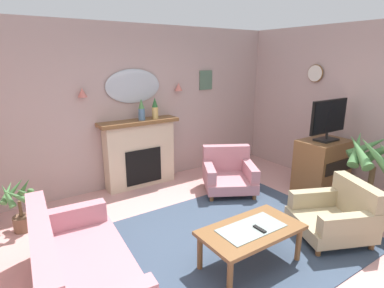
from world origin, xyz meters
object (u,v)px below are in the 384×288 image
wall_sconce_left (82,93)px  coffee_table (251,233)px  wall_clock (315,73)px  tv_flatscreen (329,119)px  potted_plant_small_fern (20,204)px  armchair_in_corner (228,173)px  mantel_vase_centre (155,108)px  mantel_vase_right (141,110)px  wall_mirror (133,86)px  framed_picture (206,80)px  potted_plant_tall_palm (372,172)px  tv_remote (260,229)px  floral_couch (74,263)px  armchair_near_fireplace (337,214)px  wall_sconce_right (179,87)px  fireplace (140,154)px  tv_cabinet (322,167)px

wall_sconce_left → coffee_table: (0.88, -2.77, -1.28)m
wall_clock → tv_flatscreen: wall_clock is taller
potted_plant_small_fern → armchair_in_corner: bearing=-9.0°
mantel_vase_centre → wall_sconce_left: size_ratio=2.55×
mantel_vase_right → armchair_in_corner: size_ratio=0.32×
armchair_in_corner → wall_mirror: bearing=134.4°
framed_picture → potted_plant_tall_palm: size_ratio=0.29×
wall_mirror → tv_flatscreen: bearing=-42.5°
mantel_vase_centre → tv_remote: size_ratio=2.23×
framed_picture → floral_couch: size_ratio=0.20×
mantel_vase_centre → armchair_near_fireplace: 3.19m
mantel_vase_right → potted_plant_small_fern: size_ratio=0.51×
armchair_near_fireplace → wall_clock: bearing=46.1°
wall_mirror → armchair_in_corner: (1.13, -1.16, -1.40)m
potted_plant_small_fern → wall_sconce_right: bearing=12.7°
potted_plant_tall_palm → fireplace: bearing=127.6°
mantel_vase_right → mantel_vase_centre: size_ratio=0.99×
fireplace → floral_couch: 2.64m
fireplace → coffee_table: bearing=-89.3°
tv_remote → armchair_in_corner: bearing=58.6°
armchair_near_fireplace → framed_picture: bearing=86.5°
floral_couch → tv_cabinet: (3.94, 0.10, 0.13)m
floral_couch → potted_plant_small_fern: floral_couch is taller
floral_couch → armchair_in_corner: size_ratio=1.60×
wall_sconce_left → armchair_near_fireplace: size_ratio=0.13×
framed_picture → mantel_vase_centre: bearing=-171.5°
wall_clock → armchair_near_fireplace: bearing=-133.9°
mantel_vase_right → wall_mirror: bearing=106.4°
mantel_vase_centre → coffee_table: 2.83m
wall_mirror → potted_plant_tall_palm: size_ratio=0.78×
wall_clock → coffee_table: (-2.79, -1.37, -1.52)m
tv_flatscreen → potted_plant_small_fern: (-4.23, 1.45, -0.88)m
armchair_near_fireplace → tv_cabinet: tv_cabinet is taller
wall_mirror → fireplace: bearing=-90.0°
mantel_vase_right → wall_sconce_right: (0.80, 0.12, 0.33)m
tv_cabinet → potted_plant_tall_palm: bearing=-100.1°
potted_plant_small_fern → armchair_near_fireplace: bearing=-35.9°
floral_couch → tv_remote: bearing=-22.1°
tv_remote → armchair_in_corner: 2.04m
tv_cabinet → tv_flatscreen: 0.80m
mantel_vase_right → floral_couch: (-1.68, -2.03, -1.01)m
wall_clock → potted_plant_small_fern: wall_clock is taller
mantel_vase_right → armchair_in_corner: 1.79m
armchair_in_corner → armchair_near_fireplace: size_ratio=1.03×
mantel_vase_right → tv_cabinet: mantel_vase_right is taller
wall_mirror → wall_clock: (2.82, -1.44, 0.19)m
mantel_vase_right → tv_flatscreen: 2.99m
wall_sconce_right → armchair_in_corner: wall_sconce_right is taller
fireplace → armchair_in_corner: 1.54m
mantel_vase_centre → tv_cabinet: (2.01, -1.93, -0.88)m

